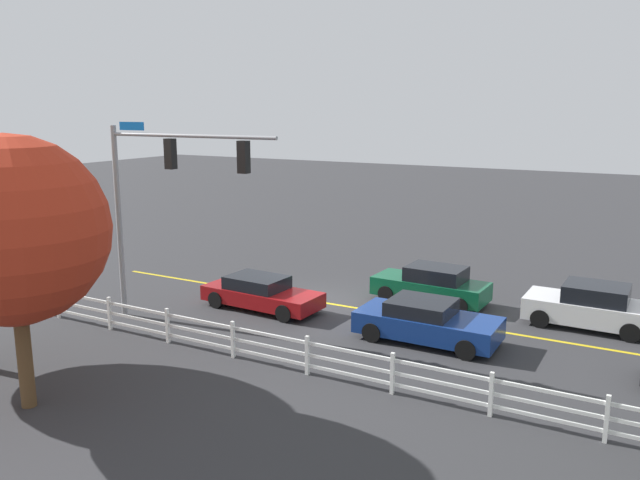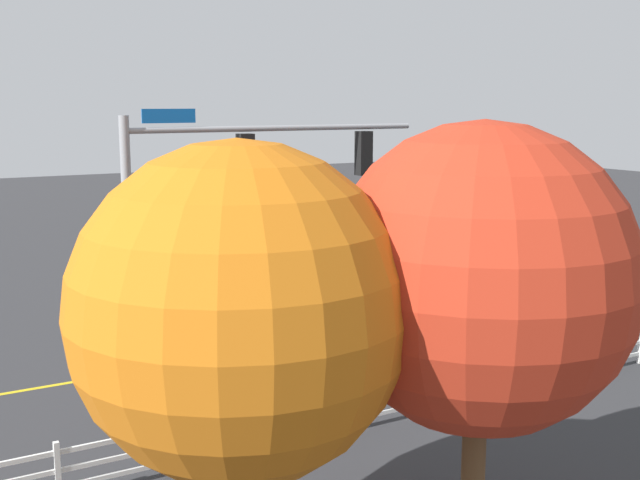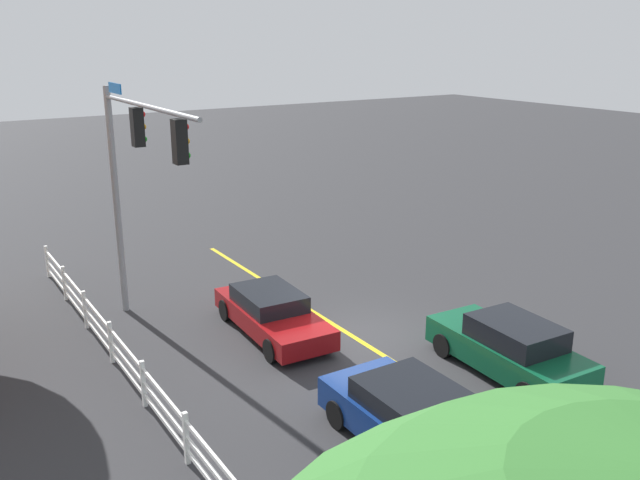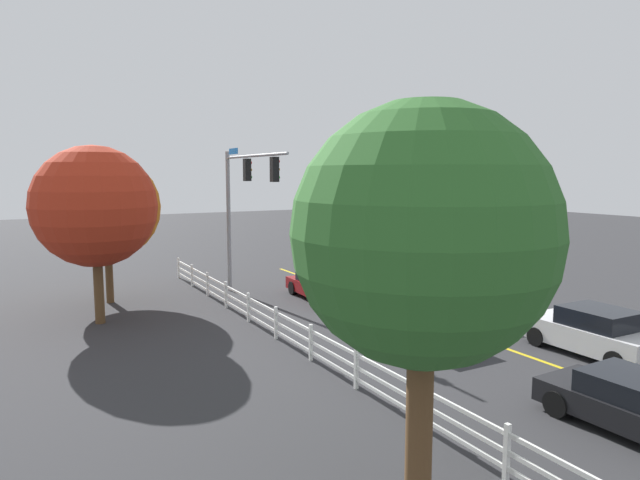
% 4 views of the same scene
% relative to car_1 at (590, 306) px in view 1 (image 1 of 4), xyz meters
% --- Properties ---
extents(ground_plane, '(120.00, 120.00, 0.00)m').
position_rel_car_1_xyz_m(ground_plane, '(9.51, 1.98, -0.74)').
color(ground_plane, '#2D2D30').
extents(lane_center_stripe, '(28.00, 0.16, 0.01)m').
position_rel_car_1_xyz_m(lane_center_stripe, '(5.51, 1.98, -0.74)').
color(lane_center_stripe, gold).
rests_on(lane_center_stripe, ground_plane).
extents(signal_assembly, '(6.82, 0.38, 6.98)m').
position_rel_car_1_xyz_m(signal_assembly, '(13.05, 6.83, 4.15)').
color(signal_assembly, gray).
rests_on(signal_assembly, ground_plane).
extents(car_1, '(4.19, 2.06, 1.54)m').
position_rel_car_1_xyz_m(car_1, '(0.00, 0.00, 0.00)').
color(car_1, silver).
rests_on(car_1, ground_plane).
extents(car_2, '(4.57, 2.07, 1.36)m').
position_rel_car_1_xyz_m(car_2, '(4.47, 4.04, -0.08)').
color(car_2, navy).
rests_on(car_2, ground_plane).
extents(car_3, '(4.48, 2.00, 1.46)m').
position_rel_car_1_xyz_m(car_3, '(5.73, -0.08, -0.03)').
color(car_3, '#0C4C2D').
rests_on(car_3, ground_plane).
extents(car_4, '(4.69, 2.01, 1.24)m').
position_rel_car_1_xyz_m(car_4, '(11.09, 3.79, -0.13)').
color(car_4, maroon).
rests_on(car_4, ground_plane).
extents(white_rail_fence, '(26.10, 0.10, 1.15)m').
position_rel_car_1_xyz_m(white_rail_fence, '(6.51, 8.22, -0.14)').
color(white_rail_fence, white).
rests_on(white_rail_fence, ground_plane).
extents(tree_2, '(4.64, 4.64, 6.88)m').
position_rel_car_1_xyz_m(tree_2, '(11.72, 13.35, 3.81)').
color(tree_2, brown).
rests_on(tree_2, ground_plane).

